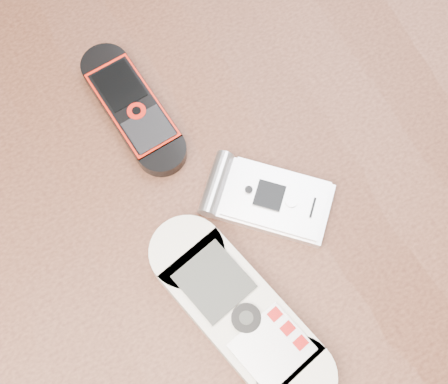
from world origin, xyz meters
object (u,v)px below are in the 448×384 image
Objects in this scene: nokia_white at (240,313)px; motorola_razr at (272,199)px; nokia_black_red at (133,108)px; table at (219,238)px.

motorola_razr is (0.07, 0.06, -0.00)m from nokia_white.
nokia_black_red is at bearing 75.86° from nokia_white.
motorola_razr is (0.06, -0.12, 0.00)m from nokia_black_red.
table is at bearing 58.56° from nokia_white.
nokia_white is at bearing -95.69° from nokia_black_red.
nokia_white reaches higher than table.
nokia_black_red is (0.01, 0.19, -0.00)m from nokia_white.
table is 0.15m from nokia_white.
nokia_white is (-0.03, -0.09, 0.12)m from table.
table is 0.15m from nokia_black_red.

